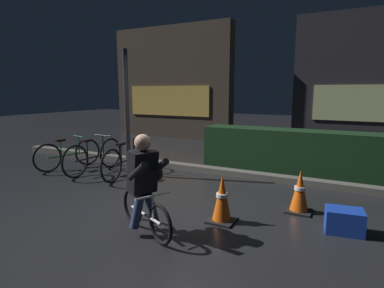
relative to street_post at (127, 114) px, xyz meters
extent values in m
plane|color=black|center=(1.62, -1.20, -1.29)|extent=(40.00, 40.00, 0.00)
cube|color=#56544F|center=(1.62, 1.00, -1.23)|extent=(12.00, 0.24, 0.12)
cube|color=black|center=(3.42, 1.90, -0.83)|extent=(4.80, 0.70, 0.93)
cube|color=#42382D|center=(-2.12, 5.30, 0.78)|extent=(4.82, 0.50, 4.14)
cube|color=#E5B751|center=(-2.12, 5.03, 0.11)|extent=(3.37, 0.04, 1.10)
cube|color=#262328|center=(4.45, 6.00, 0.79)|extent=(4.35, 0.50, 4.16)
cube|color=#BFCC8C|center=(4.45, 5.73, 0.11)|extent=(3.05, 0.04, 1.10)
cylinder|color=#2D2D33|center=(0.00, 0.00, 0.00)|extent=(0.10, 0.10, 2.58)
torus|color=black|center=(-1.47, 0.29, -0.97)|extent=(0.21, 0.63, 0.64)
torus|color=black|center=(-1.72, -0.63, -0.97)|extent=(0.21, 0.63, 0.64)
cylinder|color=#236B38|center=(-1.59, -0.17, -0.97)|extent=(0.28, 0.92, 0.04)
cylinder|color=#236B38|center=(-1.64, -0.33, -0.80)|extent=(0.03, 0.03, 0.36)
cube|color=black|center=(-1.64, -0.33, -0.62)|extent=(0.15, 0.22, 0.05)
cylinder|color=#236B38|center=(-1.52, 0.08, -0.77)|extent=(0.03, 0.03, 0.40)
cylinder|color=#236B38|center=(-1.52, 0.08, -0.57)|extent=(0.45, 0.14, 0.02)
torus|color=black|center=(-0.81, 0.36, -0.95)|extent=(0.05, 0.69, 0.69)
torus|color=black|center=(-0.82, -0.67, -0.95)|extent=(0.05, 0.69, 0.69)
cylinder|color=black|center=(-0.81, -0.16, -0.95)|extent=(0.04, 1.03, 0.04)
cylinder|color=black|center=(-0.81, -0.34, -0.76)|extent=(0.03, 0.03, 0.39)
cube|color=black|center=(-0.81, -0.34, -0.56)|extent=(0.10, 0.20, 0.05)
cylinder|color=black|center=(-0.81, 0.12, -0.73)|extent=(0.03, 0.03, 0.43)
cylinder|color=black|center=(-0.81, 0.12, -0.51)|extent=(0.46, 0.03, 0.02)
torus|color=black|center=(-0.03, 0.41, -0.96)|extent=(0.11, 0.67, 0.67)
torus|color=black|center=(0.07, -0.59, -0.96)|extent=(0.11, 0.67, 0.67)
cylinder|color=black|center=(0.02, -0.09, -0.96)|extent=(0.13, 1.00, 0.04)
cylinder|color=black|center=(0.03, -0.26, -0.77)|extent=(0.03, 0.03, 0.38)
cube|color=black|center=(0.03, -0.26, -0.58)|extent=(0.12, 0.21, 0.05)
cylinder|color=black|center=(-0.01, 0.19, -0.75)|extent=(0.03, 0.03, 0.42)
cylinder|color=black|center=(-0.01, 0.19, -0.53)|extent=(0.46, 0.07, 0.02)
cube|color=black|center=(2.64, -1.30, -1.28)|extent=(0.36, 0.36, 0.03)
cone|color=#EA560F|center=(2.64, -1.30, -0.95)|extent=(0.26, 0.26, 0.62)
cylinder|color=white|center=(2.64, -1.30, -0.92)|extent=(0.16, 0.16, 0.05)
cube|color=black|center=(3.51, -0.46, -1.28)|extent=(0.36, 0.36, 0.03)
cone|color=#EA560F|center=(3.51, -0.46, -0.96)|extent=(0.26, 0.26, 0.60)
cylinder|color=white|center=(3.51, -0.46, -0.93)|extent=(0.16, 0.16, 0.05)
cube|color=#193DB7|center=(4.12, -0.90, -1.14)|extent=(0.48, 0.38, 0.30)
torus|color=black|center=(2.26, -2.22, -1.05)|extent=(0.46, 0.25, 0.48)
torus|color=black|center=(1.62, -1.92, -1.05)|extent=(0.46, 0.25, 0.48)
cylinder|color=silver|center=(1.94, -2.07, -1.05)|extent=(0.65, 0.33, 0.04)
cylinder|color=silver|center=(1.82, -2.02, -0.92)|extent=(0.03, 0.03, 0.26)
cube|color=black|center=(1.82, -2.02, -0.79)|extent=(0.22, 0.18, 0.05)
cylinder|color=silver|center=(2.11, -2.15, -0.90)|extent=(0.03, 0.03, 0.30)
cylinder|color=silver|center=(2.11, -2.15, -0.75)|extent=(0.22, 0.43, 0.02)
cylinder|color=navy|center=(1.96, -1.97, -0.99)|extent=(0.19, 0.23, 0.42)
cylinder|color=navy|center=(1.88, -2.15, -0.99)|extent=(0.19, 0.23, 0.42)
cube|color=black|center=(1.90, -2.05, -0.51)|extent=(0.37, 0.40, 0.54)
sphere|color=tan|center=(1.92, -2.06, -0.15)|extent=(0.20, 0.20, 0.20)
cylinder|color=black|center=(2.09, -1.99, -0.46)|extent=(0.39, 0.24, 0.29)
cylinder|color=black|center=(1.97, -2.24, -0.46)|extent=(0.39, 0.24, 0.29)
ellipsoid|color=black|center=(1.93, -1.85, -0.56)|extent=(0.36, 0.28, 0.24)
camera|label=1|loc=(4.13, -5.03, 0.45)|focal=29.10mm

